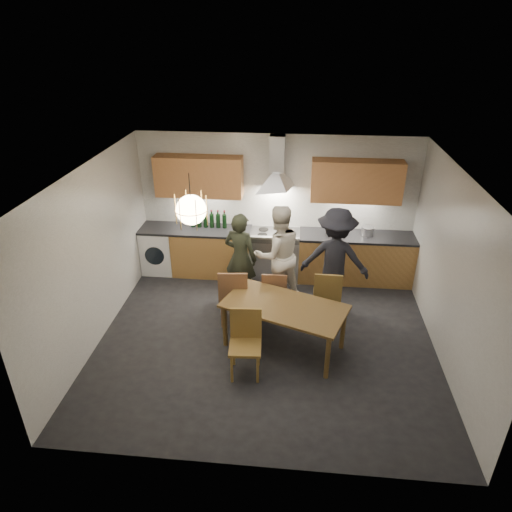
# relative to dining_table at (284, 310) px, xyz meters

# --- Properties ---
(ground) EXTENTS (5.00, 5.00, 0.00)m
(ground) POSITION_rel_dining_table_xyz_m (-0.27, 0.16, -0.64)
(ground) COLOR black
(ground) RESTS_ON ground
(room_shell) EXTENTS (5.02, 4.52, 2.61)m
(room_shell) POSITION_rel_dining_table_xyz_m (-0.27, 0.16, 1.06)
(room_shell) COLOR silver
(room_shell) RESTS_ON ground
(counter_run) EXTENTS (5.00, 0.62, 0.90)m
(counter_run) POSITION_rel_dining_table_xyz_m (-0.24, 2.11, -0.19)
(counter_run) COLOR tan
(counter_run) RESTS_ON ground
(range_stove) EXTENTS (0.90, 0.60, 0.92)m
(range_stove) POSITION_rel_dining_table_xyz_m (-0.27, 2.10, -0.20)
(range_stove) COLOR silver
(range_stove) RESTS_ON ground
(wall_fixtures) EXTENTS (4.30, 0.54, 1.10)m
(wall_fixtures) POSITION_rel_dining_table_xyz_m (-0.27, 2.23, 1.23)
(wall_fixtures) COLOR tan
(wall_fixtures) RESTS_ON ground
(pendant_lamp) EXTENTS (0.43, 0.43, 0.70)m
(pendant_lamp) POSITION_rel_dining_table_xyz_m (-1.27, 0.06, 1.46)
(pendant_lamp) COLOR black
(pendant_lamp) RESTS_ON ground
(dining_table) EXTENTS (1.91, 1.41, 0.73)m
(dining_table) POSITION_rel_dining_table_xyz_m (0.00, 0.00, 0.00)
(dining_table) COLOR brown
(dining_table) RESTS_ON ground
(chair_back_left) EXTENTS (0.48, 0.48, 0.98)m
(chair_back_left) POSITION_rel_dining_table_xyz_m (-0.80, 0.49, -0.08)
(chair_back_left) COLOR brown
(chair_back_left) RESTS_ON ground
(chair_back_mid) EXTENTS (0.39, 0.39, 0.87)m
(chair_back_mid) POSITION_rel_dining_table_xyz_m (-0.18, 0.69, -0.14)
(chair_back_mid) COLOR brown
(chair_back_mid) RESTS_ON ground
(chair_back_right) EXTENTS (0.44, 0.44, 0.94)m
(chair_back_right) POSITION_rel_dining_table_xyz_m (0.64, 0.66, -0.10)
(chair_back_right) COLOR brown
(chair_back_right) RESTS_ON ground
(chair_front) EXTENTS (0.45, 0.45, 0.94)m
(chair_front) POSITION_rel_dining_table_xyz_m (-0.49, -0.55, -0.10)
(chair_front) COLOR brown
(chair_front) RESTS_ON ground
(person_left) EXTENTS (0.67, 0.55, 1.59)m
(person_left) POSITION_rel_dining_table_xyz_m (-0.79, 1.25, 0.15)
(person_left) COLOR black
(person_left) RESTS_ON ground
(person_mid) EXTENTS (1.03, 0.94, 1.72)m
(person_mid) POSITION_rel_dining_table_xyz_m (-0.17, 1.30, 0.22)
(person_mid) COLOR beige
(person_mid) RESTS_ON ground
(person_right) EXTENTS (1.20, 0.81, 1.73)m
(person_right) POSITION_rel_dining_table_xyz_m (0.76, 1.24, 0.22)
(person_right) COLOR black
(person_right) RESTS_ON ground
(mixing_bowl) EXTENTS (0.42, 0.42, 0.08)m
(mixing_bowl) POSITION_rel_dining_table_xyz_m (0.80, 2.10, 0.30)
(mixing_bowl) COLOR #A9A9AC
(mixing_bowl) RESTS_ON counter_run
(stock_pot) EXTENTS (0.23, 0.23, 0.15)m
(stock_pot) POSITION_rel_dining_table_xyz_m (1.38, 2.14, 0.33)
(stock_pot) COLOR #BCBCC0
(stock_pot) RESTS_ON counter_run
(wine_bottles) EXTENTS (0.67, 0.08, 0.33)m
(wine_bottles) POSITION_rel_dining_table_xyz_m (-1.50, 2.21, 0.43)
(wine_bottles) COLOR black
(wine_bottles) RESTS_ON counter_run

